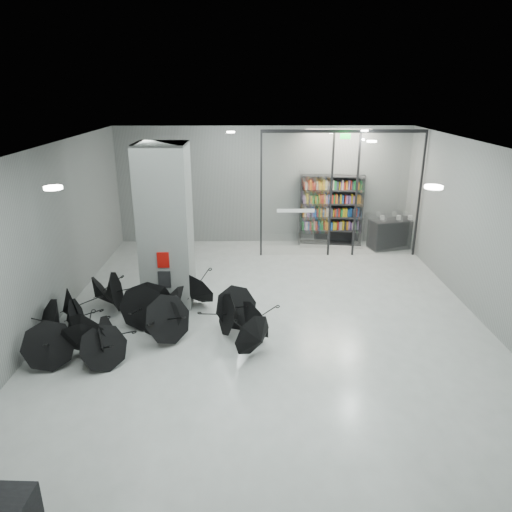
{
  "coord_description": "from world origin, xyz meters",
  "views": [
    {
      "loc": [
        -0.4,
        -9.16,
        5.22
      ],
      "look_at": [
        -0.3,
        1.5,
        1.4
      ],
      "focal_mm": 33.3,
      "sensor_mm": 36.0,
      "label": 1
    }
  ],
  "objects_px": {
    "shop_counter": "(394,234)",
    "umbrella_cluster": "(140,323)",
    "column": "(166,226)",
    "bookshelf": "(331,210)"
  },
  "relations": [
    {
      "from": "shop_counter",
      "to": "umbrella_cluster",
      "type": "height_order",
      "value": "umbrella_cluster"
    },
    {
      "from": "column",
      "to": "shop_counter",
      "type": "height_order",
      "value": "column"
    },
    {
      "from": "bookshelf",
      "to": "shop_counter",
      "type": "xyz_separation_m",
      "value": [
        2.08,
        -0.53,
        -0.7
      ]
    },
    {
      "from": "column",
      "to": "umbrella_cluster",
      "type": "xyz_separation_m",
      "value": [
        -0.37,
        -1.8,
        -1.69
      ]
    },
    {
      "from": "column",
      "to": "umbrella_cluster",
      "type": "distance_m",
      "value": 2.49
    },
    {
      "from": "column",
      "to": "shop_counter",
      "type": "xyz_separation_m",
      "value": [
        6.93,
        4.22,
        -1.5
      ]
    },
    {
      "from": "shop_counter",
      "to": "bookshelf",
      "type": "bearing_deg",
      "value": 150.78
    },
    {
      "from": "bookshelf",
      "to": "umbrella_cluster",
      "type": "height_order",
      "value": "bookshelf"
    },
    {
      "from": "column",
      "to": "bookshelf",
      "type": "relative_size",
      "value": 1.67
    },
    {
      "from": "column",
      "to": "shop_counter",
      "type": "distance_m",
      "value": 8.25
    }
  ]
}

